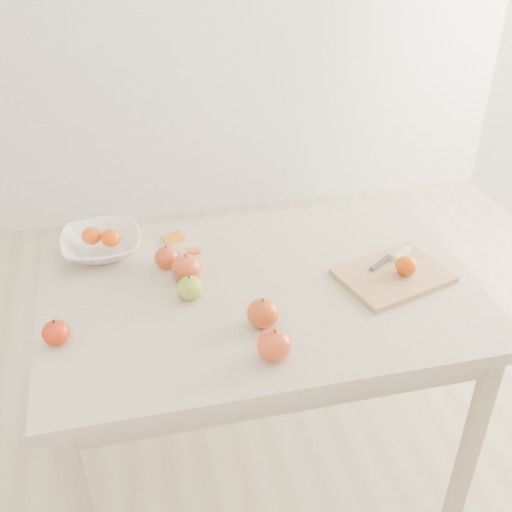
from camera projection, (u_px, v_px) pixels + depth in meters
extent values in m
plane|color=#C6B293|center=(259.00, 462.00, 2.19)|extent=(3.50, 3.50, 0.00)
cube|color=beige|center=(260.00, 292.00, 1.79)|extent=(1.20, 0.80, 0.04)
cylinder|color=#BCAA8E|center=(82.00, 343.00, 2.17)|extent=(0.06, 0.06, 0.71)
cylinder|color=#BCAA8E|center=(380.00, 299.00, 2.37)|extent=(0.06, 0.06, 0.71)
cylinder|color=#BCAA8E|center=(472.00, 442.00, 1.82)|extent=(0.06, 0.06, 0.71)
cube|color=tan|center=(393.00, 275.00, 1.80)|extent=(0.34, 0.29, 0.02)
ellipsoid|color=#CE4107|center=(406.00, 266.00, 1.78)|extent=(0.06, 0.06, 0.05)
imported|color=white|center=(102.00, 244.00, 1.90)|extent=(0.24, 0.24, 0.06)
ellipsoid|color=#E84608|center=(92.00, 236.00, 1.89)|extent=(0.06, 0.06, 0.05)
ellipsoid|color=#E96108|center=(111.00, 238.00, 1.88)|extent=(0.06, 0.06, 0.05)
cube|color=orange|center=(173.00, 239.00, 1.98)|extent=(0.07, 0.06, 0.01)
cube|color=#E25510|center=(193.00, 251.00, 1.92)|extent=(0.05, 0.04, 0.01)
cube|color=white|center=(403.00, 254.00, 1.87)|extent=(0.07, 0.06, 0.01)
cube|color=#3A3C42|center=(381.00, 262.00, 1.83)|extent=(0.09, 0.07, 0.00)
ellipsoid|color=olive|center=(190.00, 288.00, 1.72)|extent=(0.07, 0.07, 0.06)
ellipsoid|color=#8D0A02|center=(274.00, 345.00, 1.52)|extent=(0.09, 0.09, 0.08)
ellipsoid|color=maroon|center=(167.00, 257.00, 1.84)|extent=(0.07, 0.07, 0.07)
ellipsoid|color=#9E0D03|center=(56.00, 333.00, 1.57)|extent=(0.07, 0.07, 0.06)
ellipsoid|color=maroon|center=(263.00, 313.00, 1.62)|extent=(0.08, 0.08, 0.07)
ellipsoid|color=#A51C27|center=(186.00, 268.00, 1.79)|extent=(0.08, 0.08, 0.08)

